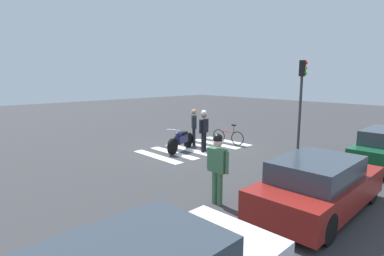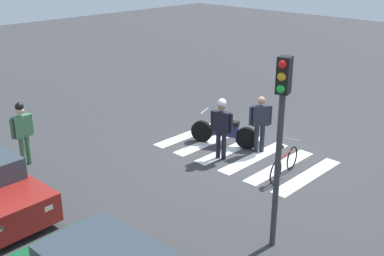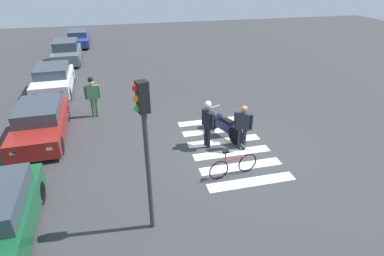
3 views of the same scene
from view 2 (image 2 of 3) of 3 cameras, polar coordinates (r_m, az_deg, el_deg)
name	(u,v)px [view 2 (image 2 of 3)]	position (r m, az deg, el deg)	size (l,w,h in m)	color
ground_plane	(243,153)	(14.47, 6.14, -3.04)	(60.00, 60.00, 0.00)	#38383A
police_motorcycle	(224,131)	(14.84, 3.90, -0.35)	(2.10, 1.00, 1.07)	black
leaning_bicycle	(284,164)	(13.06, 11.05, -4.26)	(0.46, 1.73, 1.00)	black
officer_on_foot	(260,120)	(14.26, 8.24, 0.90)	(0.47, 0.57, 1.77)	#1E232D
officer_by_motorcycle	(222,124)	(13.66, 3.58, 0.47)	(0.67, 0.34, 1.86)	black
pedestrian_bystander	(22,129)	(14.07, -19.80, -0.09)	(0.25, 0.70, 1.88)	#3F724C
crosswalk_stripes	(243,153)	(14.47, 6.15, -3.03)	(4.95, 2.90, 0.01)	silver
traffic_light_pole	(280,124)	(9.13, 10.62, 0.46)	(0.29, 0.35, 4.01)	#38383D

